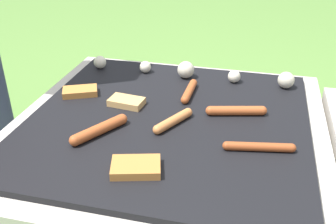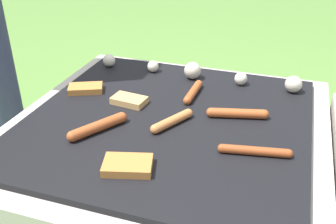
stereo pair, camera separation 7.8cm
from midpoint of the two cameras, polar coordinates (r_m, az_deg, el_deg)
name	(u,v)px [view 1 (the left image)]	position (r m, az deg, el deg)	size (l,w,h in m)	color
ground_plane	(168,220)	(1.35, -1.72, -15.50)	(14.00, 14.00, 0.00)	#567F38
grill	(168,174)	(1.22, -1.85, -9.00)	(0.88, 0.88, 0.39)	#B2AA9E
sausage_back_left	(259,147)	(0.99, 10.88, -5.04)	(0.18, 0.05, 0.02)	#93421E
sausage_back_right	(236,111)	(1.13, 7.94, 0.16)	(0.17, 0.06, 0.03)	#A34C23
sausage_front_center	(99,129)	(1.06, -12.03, -2.52)	(0.11, 0.16, 0.03)	#A34C23
sausage_mid_left	(173,121)	(1.08, -1.32, -1.31)	(0.09, 0.14, 0.03)	#C6753D
sausage_front_left	(189,91)	(1.24, 1.31, 3.03)	(0.03, 0.15, 0.02)	#A34C23
bread_slice_center	(80,91)	(1.28, -14.36, 2.88)	(0.12, 0.10, 0.02)	#B27033
bread_slice_left	(136,167)	(0.91, -7.17, -7.99)	(0.13, 0.10, 0.02)	#B27033
bread_slice_right	(127,102)	(1.19, -7.92, 1.44)	(0.11, 0.07, 0.02)	tan
mushroom_row	(198,72)	(1.35, 2.67, 5.86)	(0.70, 0.06, 0.06)	beige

